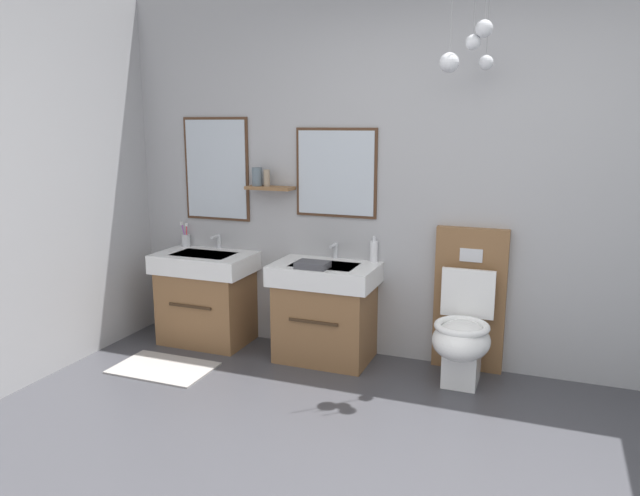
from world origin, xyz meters
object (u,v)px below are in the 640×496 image
(folded_hand_towel, at_px, (313,265))
(toothbrush_cup, at_px, (186,240))
(vanity_sink_right, at_px, (326,309))
(soap_dispenser, at_px, (374,251))
(vanity_sink_left, at_px, (207,295))
(toilet, at_px, (465,324))

(folded_hand_towel, bearing_deg, toothbrush_cup, 165.36)
(vanity_sink_right, relative_size, soap_dispenser, 3.92)
(folded_hand_towel, bearing_deg, vanity_sink_left, 170.94)
(soap_dispenser, bearing_deg, vanity_sink_right, -148.69)
(soap_dispenser, xyz_separation_m, folded_hand_towel, (-0.34, -0.33, -0.06))
(vanity_sink_right, relative_size, folded_hand_towel, 3.36)
(toilet, relative_size, toothbrush_cup, 4.91)
(vanity_sink_right, distance_m, toilet, 0.99)
(vanity_sink_right, bearing_deg, folded_hand_towel, -104.81)
(vanity_sink_right, height_order, folded_hand_towel, folded_hand_towel)
(toothbrush_cup, distance_m, folded_hand_towel, 1.28)
(vanity_sink_right, xyz_separation_m, toilet, (0.99, 0.01, 0.01))
(toilet, height_order, soap_dispenser, toilet)
(vanity_sink_left, bearing_deg, toothbrush_cup, 149.29)
(toothbrush_cup, relative_size, folded_hand_towel, 0.93)
(toilet, relative_size, soap_dispenser, 5.30)
(folded_hand_towel, bearing_deg, vanity_sink_right, 75.19)
(toilet, xyz_separation_m, folded_hand_towel, (-1.03, -0.16, 0.36))
(toilet, height_order, folded_hand_towel, toilet)
(toothbrush_cup, relative_size, soap_dispenser, 1.08)
(vanity_sink_left, distance_m, soap_dispenser, 1.37)
(vanity_sink_right, height_order, toothbrush_cup, toothbrush_cup)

